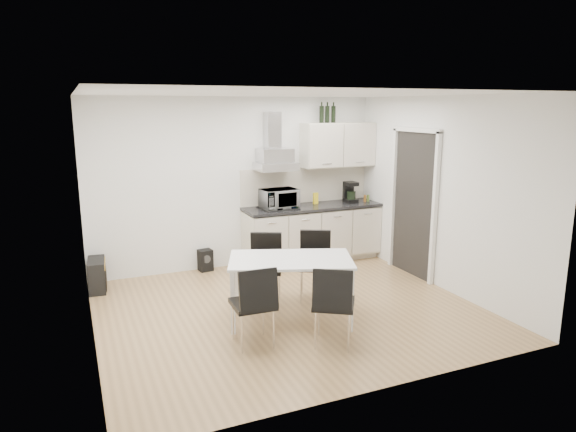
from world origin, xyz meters
The scene contains 15 objects.
ground centered at (0.00, 0.00, 0.00)m, with size 4.50×4.50×0.00m, color #A88454.
wall_back centered at (0.00, 2.00, 1.30)m, with size 4.50×0.10×2.60m, color white.
wall_front centered at (0.00, -2.00, 1.30)m, with size 4.50×0.10×2.60m, color white.
wall_left centered at (-2.25, 0.00, 1.30)m, with size 0.10×4.00×2.60m, color white.
wall_right centered at (2.25, 0.00, 1.30)m, with size 0.10×4.00×2.60m, color white.
ceiling centered at (0.00, 0.00, 2.60)m, with size 4.50×4.50×0.00m, color white.
doorway centered at (2.21, 0.55, 1.05)m, with size 0.08×1.04×2.10m, color white.
kitchenette centered at (1.19, 1.73, 0.83)m, with size 2.22×0.64×2.52m.
dining_table centered at (-0.10, -0.29, 0.67)m, with size 1.59×1.24×0.75m.
chair_far_left centered at (-0.18, 0.33, 0.44)m, with size 0.44×0.50×0.88m, color black, non-canonical shape.
chair_far_right centered at (0.46, 0.20, 0.44)m, with size 0.44×0.50×0.88m, color black, non-canonical shape.
chair_near_left centered at (-0.71, -0.72, 0.44)m, with size 0.44×0.50×0.88m, color black, non-canonical shape.
chair_near_right centered at (0.06, -1.05, 0.44)m, with size 0.44×0.50×0.88m, color black, non-canonical shape.
guitar_amp centered at (-2.12, 1.65, 0.22)m, with size 0.26×0.53×0.43m.
floor_speaker centered at (-0.56, 1.90, 0.16)m, with size 0.20×0.18×0.33m, color black.
Camera 1 is at (-2.35, -5.47, 2.47)m, focal length 32.00 mm.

